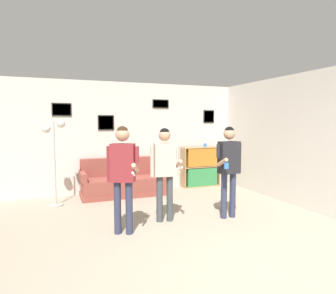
% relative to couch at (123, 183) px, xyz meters
% --- Properties ---
extents(ground_plane, '(20.00, 20.00, 0.00)m').
position_rel_couch_xyz_m(ground_plane, '(0.59, -4.38, -0.29)').
color(ground_plane, gray).
extents(wall_back, '(7.42, 0.08, 2.70)m').
position_rel_couch_xyz_m(wall_back, '(0.58, 0.42, 1.07)').
color(wall_back, beige).
rests_on(wall_back, ground_plane).
extents(wall_right, '(0.06, 7.17, 2.70)m').
position_rel_couch_xyz_m(wall_right, '(3.13, -2.00, 1.06)').
color(wall_right, beige).
rests_on(wall_right, ground_plane).
extents(couch, '(1.96, 0.80, 0.86)m').
position_rel_couch_xyz_m(couch, '(0.00, 0.00, 0.00)').
color(couch, brown).
rests_on(couch, ground_plane).
extents(bookshelf, '(1.04, 0.30, 1.06)m').
position_rel_couch_xyz_m(bookshelf, '(2.16, 0.20, 0.24)').
color(bookshelf, '#A87F51').
rests_on(bookshelf, ground_plane).
extents(floor_lamp, '(0.45, 0.28, 1.78)m').
position_rel_couch_xyz_m(floor_lamp, '(-1.50, -0.42, 1.00)').
color(floor_lamp, '#ADA89E').
rests_on(floor_lamp, ground_plane).
extents(person_player_foreground_left, '(0.46, 0.58, 1.67)m').
position_rel_couch_xyz_m(person_player_foreground_left, '(-0.54, -2.46, 0.74)').
color(person_player_foreground_left, '#2D334C').
rests_on(person_player_foreground_left, ground_plane).
extents(person_player_foreground_center, '(0.50, 0.49, 1.62)m').
position_rel_couch_xyz_m(person_player_foreground_center, '(0.26, -2.13, 0.71)').
color(person_player_foreground_center, '#3D4247').
rests_on(person_player_foreground_center, ground_plane).
extents(person_watcher_holding_cup, '(0.51, 0.41, 1.65)m').
position_rel_couch_xyz_m(person_watcher_holding_cup, '(1.40, -2.36, 0.72)').
color(person_watcher_holding_cup, '#2D334C').
rests_on(person_watcher_holding_cup, ground_plane).
extents(drinking_cup, '(0.08, 0.08, 0.10)m').
position_rel_couch_xyz_m(drinking_cup, '(2.29, 0.20, 0.82)').
color(drinking_cup, blue).
rests_on(drinking_cup, bookshelf).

